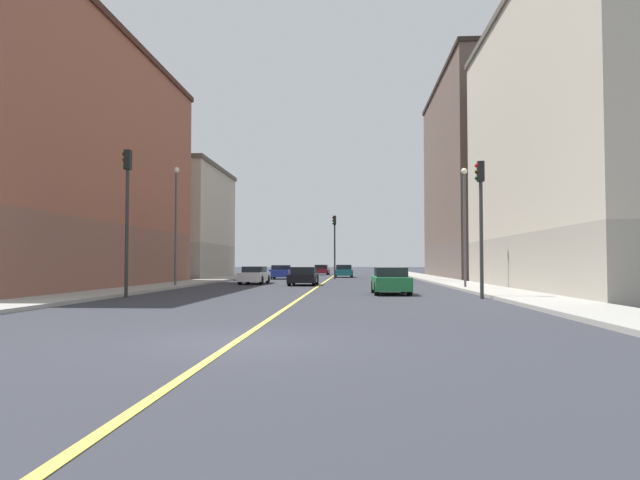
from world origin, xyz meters
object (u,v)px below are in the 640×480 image
Objects in this scene: car_blue at (281,272)px; traffic_light_median_far at (335,238)px; car_black at (303,276)px; building_left_mid at (496,179)px; building_right_midblock at (163,223)px; traffic_light_right_near at (127,203)px; traffic_light_left_near at (481,210)px; building_right_corner at (37,162)px; car_white at (254,275)px; street_lamp_right_near at (176,214)px; car_green at (391,281)px; street_lamp_left_near at (465,215)px; car_maroon at (321,270)px; car_teal at (344,271)px; building_left_near at (618,138)px.

traffic_light_median_far is at bearing 3.26° from car_blue.
traffic_light_median_far is 1.45× the size of car_black.
car_black is (-18.45, -20.23, -9.73)m from building_left_mid.
building_right_midblock reaches higher than traffic_light_right_near.
building_right_corner is at bearing 160.90° from traffic_light_left_near.
traffic_light_left_near reaches higher than car_white.
street_lamp_right_near reaches higher than traffic_light_right_near.
car_blue is at bearing 108.75° from car_green.
street_lamp_left_near is 41.63m from car_maroon.
street_lamp_right_near is at bearing 95.49° from traffic_light_right_near.
building_right_corner reaches higher than car_teal.
street_lamp_right_near is (8.35, 1.51, -3.13)m from building_right_corner.
traffic_light_median_far reaches higher than car_green.
car_teal is at bearing 72.47° from car_white.
car_teal is (-2.90, 33.06, 0.00)m from car_green.
traffic_light_median_far is at bearing 126.93° from building_left_near.
street_lamp_right_near is 1.87× the size of car_green.
car_blue is (-8.87, 26.12, 0.01)m from car_green.
building_right_midblock is at bearing 138.27° from street_lamp_left_near.
car_white is at bearing -95.63° from car_maroon.
building_left_mid reaches higher than traffic_light_right_near.
car_maroon is 1.01× the size of car_blue.
building_right_corner is at bearing -111.12° from car_maroon.
street_lamp_left_near is at bearing 0.19° from building_right_corner.
car_teal is (-15.99, 28.95, -7.95)m from building_left_near.
street_lamp_right_near is 9.77m from car_black.
car_green is (-3.73, 3.43, -3.25)m from traffic_light_left_near.
traffic_light_median_far is 7.46m from car_teal.
street_lamp_left_near is at bearing 171.24° from building_left_near.
traffic_light_median_far reaches higher than car_maroon.
street_lamp_right_near is (8.35, -21.99, -1.04)m from building_right_midblock.
building_left_mid is 0.94× the size of building_right_corner.
building_left_near is 25.33m from car_white.
street_lamp_left_near reaches higher than car_teal.
traffic_light_median_far is 1.43× the size of car_teal.
traffic_light_left_near is 1.50× the size of car_green.
car_green is (-13.09, -4.11, -7.95)m from building_left_near.
car_green is at bearing -84.99° from car_teal.
building_right_corner is 4.25× the size of traffic_light_median_far.
car_green is at bearing -13.86° from building_right_corner.
car_teal is at bearing 173.72° from building_left_mid.
building_left_mid is at bearing 36.91° from building_right_corner.
traffic_light_right_near is 37.82m from car_teal.
building_right_midblock is 18.08m from traffic_light_median_far.
building_left_near is 0.99× the size of building_left_mid.
building_right_corner is at bearing -130.19° from traffic_light_median_far.
building_left_mid is at bearing 47.63° from car_black.
building_right_midblock reaches higher than car_black.
car_blue is at bearing 113.08° from traffic_light_left_near.
traffic_light_right_near is 1.56× the size of car_teal.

